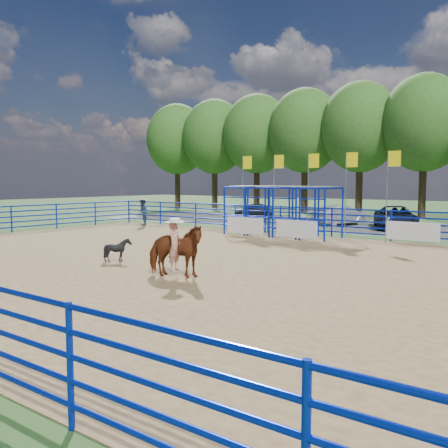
{
  "coord_description": "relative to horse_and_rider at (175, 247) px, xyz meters",
  "views": [
    {
      "loc": [
        10.73,
        -13.36,
        2.87
      ],
      "look_at": [
        -0.06,
        1.0,
        1.3
      ],
      "focal_mm": 40.0,
      "sensor_mm": 36.0,
      "label": 1
    }
  ],
  "objects": [
    {
      "name": "ground",
      "position": [
        -0.84,
        2.61,
        -0.91
      ],
      "size": [
        120.0,
        120.0,
        0.0
      ],
      "primitive_type": "plane",
      "color": "#2F5421",
      "rests_on": "ground"
    },
    {
      "name": "arena_dirt",
      "position": [
        -0.84,
        2.61,
        -0.9
      ],
      "size": [
        30.0,
        20.0,
        0.02
      ],
      "primitive_type": "cube",
      "color": "olive",
      "rests_on": "ground"
    },
    {
      "name": "perimeter_fence",
      "position": [
        -0.84,
        2.61,
        -0.16
      ],
      "size": [
        30.1,
        20.1,
        1.5
      ],
      "color": "#0823BA",
      "rests_on": "ground"
    },
    {
      "name": "gravel_strip",
      "position": [
        -0.84,
        19.61,
        -0.91
      ],
      "size": [
        40.0,
        10.0,
        0.01
      ],
      "primitive_type": "cube",
      "color": "gray",
      "rests_on": "ground"
    },
    {
      "name": "spectator_cowboy",
      "position": [
        -13.01,
        11.19,
        -0.02
      ],
      "size": [
        1.04,
        1.02,
        1.74
      ],
      "color": "navy",
      "rests_on": "arena_dirt"
    },
    {
      "name": "car_b",
      "position": [
        -3.31,
        19.33,
        -0.28
      ],
      "size": [
        2.7,
        4.0,
        1.25
      ],
      "primitive_type": "imported",
      "rotation": [
        0.0,
        0.0,
        2.74
      ],
      "color": "gray",
      "rests_on": "gravel_strip"
    },
    {
      "name": "car_a",
      "position": [
        -10.06,
        19.49,
        -0.28
      ],
      "size": [
        1.52,
        3.66,
        1.24
      ],
      "primitive_type": "imported",
      "rotation": [
        0.0,
        0.0,
        -0.02
      ],
      "color": "black",
      "rests_on": "gravel_strip"
    },
    {
      "name": "horse_and_rider",
      "position": [
        0.0,
        0.0,
        0.0
      ],
      "size": [
        2.05,
        1.39,
        2.48
      ],
      "color": "brown",
      "rests_on": "arena_dirt"
    },
    {
      "name": "car_c",
      "position": [
        0.34,
        18.84,
        -0.23
      ],
      "size": [
        3.97,
        5.36,
        1.35
      ],
      "primitive_type": "imported",
      "rotation": [
        0.0,
        0.0,
        0.4
      ],
      "color": "black",
      "rests_on": "gravel_strip"
    },
    {
      "name": "treeline",
      "position": [
        -0.84,
        28.61,
        6.62
      ],
      "size": [
        56.4,
        6.4,
        11.24
      ],
      "color": "#3F2B19",
      "rests_on": "ground"
    },
    {
      "name": "calf",
      "position": [
        -3.49,
        0.86,
        -0.47
      ],
      "size": [
        0.84,
        0.76,
        0.85
      ],
      "primitive_type": "imported",
      "rotation": [
        0.0,
        0.0,
        1.68
      ],
      "color": "black",
      "rests_on": "arena_dirt"
    },
    {
      "name": "chute_assembly",
      "position": [
        -2.74,
        11.45,
        0.35
      ],
      "size": [
        19.32,
        2.41,
        4.2
      ],
      "color": "#0823BA",
      "rests_on": "ground"
    }
  ]
}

